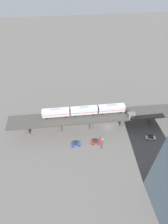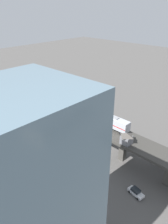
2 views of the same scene
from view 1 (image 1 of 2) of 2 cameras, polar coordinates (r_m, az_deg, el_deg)
name	(u,v)px [view 1 (image 1 of 2)]	position (r m, az deg, el deg)	size (l,w,h in m)	color
ground_plane	(108,127)	(86.83, 7.93, -4.80)	(400.00, 400.00, 0.00)	#514F4C
elevated_viaduct	(109,116)	(81.65, 8.27, -1.42)	(10.33, 92.16, 8.39)	#393733
subway_train	(84,110)	(78.28, 0.00, 0.56)	(3.62, 37.25, 4.45)	#ADB2BA
signal_hut	(131,114)	(80.54, 15.17, -0.54)	(3.29, 3.29, 3.40)	slate
street_car_blue	(76,144)	(78.38, -2.77, -10.38)	(2.03, 4.44, 1.89)	#233D93
street_car_red	(96,142)	(79.13, 3.85, -9.72)	(2.21, 4.52, 1.89)	#AD1E1E
street_car_white	(151,137)	(86.10, 20.91, -7.74)	(2.63, 4.67, 1.89)	silver
delivery_truck	(138,111)	(95.81, 17.23, 0.35)	(4.86, 7.51, 3.20)	#333338
street_lamp	(102,143)	(74.99, 6.00, -10.08)	(0.44, 0.44, 6.94)	black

